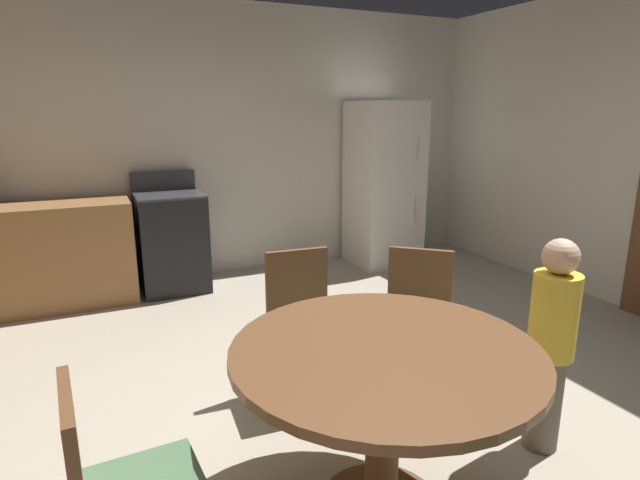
{
  "coord_description": "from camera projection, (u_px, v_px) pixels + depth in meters",
  "views": [
    {
      "loc": [
        -1.29,
        -2.1,
        1.67
      ],
      "look_at": [
        0.12,
        0.96,
        0.81
      ],
      "focal_mm": 28.94,
      "sensor_mm": 36.0,
      "label": 1
    }
  ],
  "objects": [
    {
      "name": "ground_plane",
      "position": [
        375.0,
        428.0,
        2.78
      ],
      "size": [
        14.0,
        14.0,
        0.0
      ],
      "primitive_type": "plane",
      "color": "#A89E89"
    },
    {
      "name": "wall_back",
      "position": [
        220.0,
        142.0,
        5.23
      ],
      "size": [
        6.05,
        0.12,
        2.7
      ],
      "primitive_type": "cube",
      "color": "beige",
      "rests_on": "ground"
    },
    {
      "name": "kitchen_counter",
      "position": [
        22.0,
        258.0,
        4.36
      ],
      "size": [
        1.78,
        0.6,
        0.9
      ],
      "primitive_type": "cube",
      "color": "olive",
      "rests_on": "ground"
    },
    {
      "name": "oven_range",
      "position": [
        172.0,
        241.0,
        4.86
      ],
      "size": [
        0.6,
        0.6,
        1.1
      ],
      "color": "black",
      "rests_on": "ground"
    },
    {
      "name": "refrigerator",
      "position": [
        384.0,
        184.0,
        5.63
      ],
      "size": [
        0.68,
        0.68,
        1.76
      ],
      "color": "white",
      "rests_on": "ground"
    },
    {
      "name": "dining_table",
      "position": [
        384.0,
        382.0,
        2.07
      ],
      "size": [
        1.24,
        1.24,
        0.76
      ],
      "color": "brown",
      "rests_on": "ground"
    },
    {
      "name": "chair_northeast",
      "position": [
        416.0,
        314.0,
        3.03
      ],
      "size": [
        0.57,
        0.57,
        0.87
      ],
      "rotation": [
        0.0,
        0.0,
        3.97
      ],
      "color": "brown",
      "rests_on": "ground"
    },
    {
      "name": "chair_north",
      "position": [
        303.0,
        315.0,
        3.01
      ],
      "size": [
        0.43,
        0.43,
        0.87
      ],
      "rotation": [
        0.0,
        0.0,
        4.64
      ],
      "color": "brown",
      "rests_on": "ground"
    },
    {
      "name": "person_child",
      "position": [
        551.0,
        341.0,
        2.5
      ],
      "size": [
        0.23,
        0.23,
        1.09
      ],
      "rotation": [
        0.0,
        0.0,
        3.18
      ],
      "color": "#665B51",
      "rests_on": "ground"
    }
  ]
}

